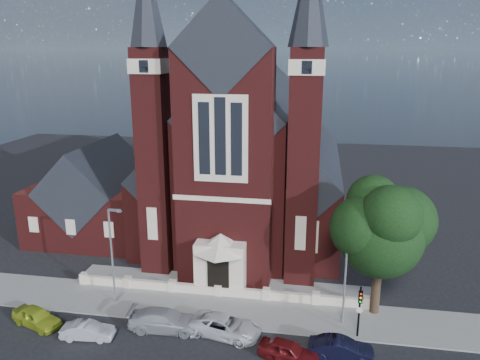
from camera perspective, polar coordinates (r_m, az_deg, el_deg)
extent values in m
plane|color=black|center=(47.61, -0.43, -8.96)|extent=(120.00, 120.00, 0.00)
cube|color=slate|center=(38.50, -3.28, -15.38)|extent=(60.00, 5.00, 0.12)
cube|color=slate|center=(41.90, -2.03, -12.61)|extent=(26.00, 3.00, 0.14)
cube|color=beige|center=(40.19, -2.63, -13.94)|extent=(24.00, 0.40, 0.90)
cube|color=#511715|center=(54.68, 1.40, 2.08)|extent=(10.00, 30.00, 14.00)
cube|color=black|center=(53.47, 1.45, 9.39)|extent=(10.00, 30.20, 10.00)
cube|color=#511715|center=(56.06, -6.38, -0.85)|extent=(5.00, 26.00, 8.00)
cube|color=#511715|center=(53.97, 9.13, -1.61)|extent=(5.00, 26.00, 8.00)
cube|color=black|center=(55.07, -6.50, 3.15)|extent=(5.01, 26.20, 5.01)
cube|color=black|center=(52.94, 9.31, 2.53)|extent=(5.01, 26.20, 5.01)
cube|color=#511715|center=(39.14, -1.88, 1.09)|extent=(8.00, 3.00, 20.00)
cube|color=black|center=(37.88, -2.02, 15.90)|extent=(8.00, 3.20, 8.00)
cube|color=beige|center=(37.00, -2.40, 5.00)|extent=(4.40, 0.15, 7.00)
cube|color=black|center=(36.90, -2.43, 5.28)|extent=(0.90, 0.08, 6.20)
cube|color=beige|center=(40.02, -2.36, -10.50)|extent=(4.20, 2.00, 4.40)
cube|color=black|center=(39.38, -2.67, -11.95)|extent=(1.80, 0.12, 3.20)
cone|color=beige|center=(39.10, -2.39, -7.61)|extent=(4.60, 4.60, 1.60)
cube|color=#511715|center=(41.82, -10.36, 1.79)|extent=(2.60, 2.60, 20.00)
cube|color=beige|center=(40.66, -10.96, 13.50)|extent=(2.80, 2.80, 1.20)
cube|color=#511715|center=(39.36, 7.73, 1.04)|extent=(2.60, 2.60, 20.00)
cube|color=beige|center=(38.14, 8.21, 13.50)|extent=(2.80, 2.80, 1.20)
cube|color=#511715|center=(54.06, -16.82, -3.18)|extent=(12.00, 12.00, 6.00)
cube|color=black|center=(53.20, -17.07, -0.12)|extent=(8.49, 12.20, 8.49)
cylinder|color=black|center=(38.12, 16.28, -12.08)|extent=(0.70, 0.70, 5.00)
sphere|color=black|center=(36.47, 16.76, -6.49)|extent=(6.40, 6.40, 6.40)
sphere|color=black|center=(34.72, 17.89, -4.19)|extent=(4.40, 4.40, 4.40)
cylinder|color=gray|center=(38.66, -15.34, -9.12)|extent=(0.16, 0.16, 8.00)
cube|color=gray|center=(36.99, -15.08, -3.57)|extent=(1.00, 0.15, 0.18)
cube|color=gray|center=(36.85, -14.50, -3.73)|extent=(0.35, 0.22, 0.12)
cylinder|color=gray|center=(35.42, 12.72, -11.31)|extent=(0.16, 0.16, 8.00)
cube|color=gray|center=(33.86, 13.97, -5.29)|extent=(1.00, 0.15, 0.18)
cube|color=gray|center=(33.93, 14.64, -5.44)|extent=(0.35, 0.22, 0.12)
cylinder|color=black|center=(35.15, 14.31, -15.38)|extent=(0.14, 0.14, 4.00)
cube|color=black|center=(34.37, 14.48, -13.64)|extent=(0.28, 0.22, 0.90)
sphere|color=red|center=(34.12, 14.53, -13.31)|extent=(0.14, 0.14, 0.14)
sphere|color=#CC8C0C|center=(34.26, 14.50, -13.75)|extent=(0.14, 0.14, 0.14)
sphere|color=#0C9919|center=(34.41, 14.46, -14.19)|extent=(0.14, 0.14, 0.14)
imported|color=#9BAE22|center=(39.12, -23.55, -15.07)|extent=(4.42, 2.93, 1.40)
imported|color=#A3A5AB|center=(36.42, -18.07, -17.07)|extent=(3.84, 1.70, 1.23)
imported|color=#9B9EA3|center=(36.01, -9.18, -16.53)|extent=(5.40, 2.40, 1.54)
imported|color=white|center=(35.05, -1.80, -17.39)|extent=(5.60, 3.39, 1.45)
imported|color=maroon|center=(32.90, 5.91, -20.04)|extent=(4.31, 2.66, 1.37)
imported|color=black|center=(33.58, 12.25, -19.49)|extent=(4.27, 1.55, 1.40)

